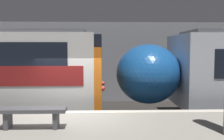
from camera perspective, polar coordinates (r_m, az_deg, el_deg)
station_rear_barrier at (r=14.03m, az=-5.76°, el=1.74°), size 50.00×0.15×4.22m
platform_bench at (r=6.08m, az=-17.05°, el=-8.98°), size 1.50×0.40×0.45m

